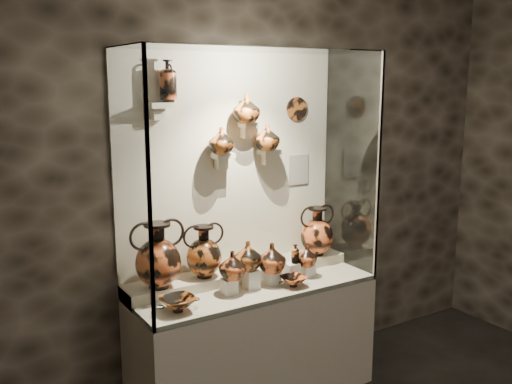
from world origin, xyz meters
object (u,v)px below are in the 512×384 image
at_px(kylix_left, 177,303).
at_px(kylix_right, 293,280).
at_px(amphora_right, 317,231).
at_px(ovoid_vase_c, 267,137).
at_px(amphora_left, 158,255).
at_px(jug_b, 248,256).
at_px(lekythos_tall, 168,78).
at_px(jug_e, 306,256).
at_px(ovoid_vase_b, 246,109).
at_px(ovoid_vase_a, 221,141).
at_px(lekythos_small, 295,253).
at_px(amphora_mid, 204,251).
at_px(jug_a, 232,265).
at_px(jug_c, 272,258).

xyz_separation_m(kylix_left, kylix_right, (0.84, -0.02, -0.01)).
relative_size(amphora_right, ovoid_vase_c, 2.01).
distance_m(amphora_left, jug_b, 0.59).
bearing_deg(kylix_right, amphora_right, 13.99).
distance_m(amphora_right, kylix_right, 0.58).
relative_size(kylix_left, lekythos_tall, 0.92).
distance_m(jug_e, ovoid_vase_b, 1.11).
height_order(kylix_right, ovoid_vase_a, ovoid_vase_a).
relative_size(jug_e, kylix_left, 0.57).
relative_size(jug_b, lekythos_small, 1.28).
relative_size(amphora_mid, ovoid_vase_a, 1.99).
xyz_separation_m(lekythos_small, kylix_right, (-0.09, -0.10, -0.15)).
bearing_deg(amphora_left, jug_b, -6.72).
distance_m(jug_a, kylix_left, 0.46).
relative_size(jug_c, jug_e, 1.30).
distance_m(amphora_right, lekythos_small, 0.41).
bearing_deg(jug_a, jug_b, -2.46).
bearing_deg(amphora_right, amphora_left, 173.26).
bearing_deg(ovoid_vase_c, amphora_left, 176.01).
bearing_deg(jug_e, amphora_left, 162.42).
xyz_separation_m(amphora_left, amphora_mid, (0.34, 0.03, -0.04)).
relative_size(amphora_left, ovoid_vase_a, 2.40).
relative_size(amphora_left, kylix_left, 1.57).
xyz_separation_m(kylix_left, lekythos_tall, (0.14, 0.38, 1.33)).
bearing_deg(lekythos_tall, jug_b, -20.12).
bearing_deg(kylix_left, jug_c, -16.49).
bearing_deg(amphora_mid, ovoid_vase_a, 1.39).
bearing_deg(jug_b, jug_c, -11.10).
xyz_separation_m(lekythos_tall, ovoid_vase_a, (0.36, -0.03, -0.41)).
relative_size(lekythos_small, ovoid_vase_a, 0.85).
distance_m(jug_e, kylix_left, 1.04).
bearing_deg(lekythos_tall, amphora_left, -130.83).
bearing_deg(amphora_left, ovoid_vase_b, 14.67).
height_order(jug_e, kylix_left, jug_e).
relative_size(amphora_left, amphora_mid, 1.20).
distance_m(jug_b, ovoid_vase_a, 0.79).
bearing_deg(lekythos_small, jug_b, 164.26).
bearing_deg(jug_e, amphora_mid, 155.60).
xyz_separation_m(amphora_left, jug_a, (0.43, -0.18, -0.09)).
relative_size(kylix_right, ovoid_vase_a, 1.22).
relative_size(jug_b, kylix_right, 0.90).
bearing_deg(amphora_mid, amphora_right, -17.13).
bearing_deg(jug_b, jug_e, -4.85).
relative_size(jug_e, ovoid_vase_c, 0.85).
relative_size(jug_b, lekythos_tall, 0.66).
distance_m(kylix_left, ovoid_vase_a, 1.11).
distance_m(kylix_right, ovoid_vase_c, 1.01).
relative_size(lekythos_small, ovoid_vase_c, 0.83).
bearing_deg(lekythos_small, amphora_left, 157.90).
xyz_separation_m(jug_b, ovoid_vase_b, (0.13, 0.23, 0.96)).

